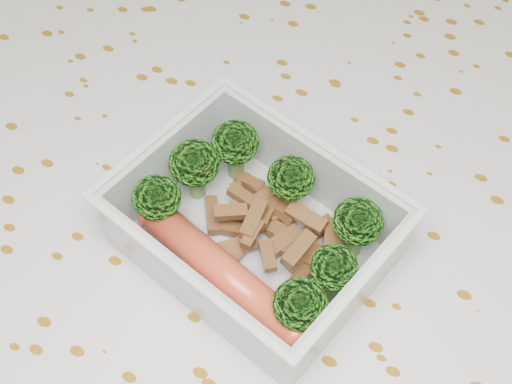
% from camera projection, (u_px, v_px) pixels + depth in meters
% --- Properties ---
extents(dining_table, '(1.40, 0.90, 0.75)m').
position_uv_depth(dining_table, '(268.00, 271.00, 0.56)').
color(dining_table, brown).
rests_on(dining_table, ground).
extents(tablecloth, '(1.46, 0.96, 0.19)m').
position_uv_depth(tablecloth, '(269.00, 239.00, 0.52)').
color(tablecloth, silver).
rests_on(tablecloth, dining_table).
extents(lunch_container, '(0.19, 0.16, 0.06)m').
position_uv_depth(lunch_container, '(254.00, 234.00, 0.45)').
color(lunch_container, silver).
rests_on(lunch_container, tablecloth).
extents(broccoli_florets, '(0.15, 0.12, 0.05)m').
position_uv_depth(broccoli_florets, '(262.00, 207.00, 0.45)').
color(broccoli_florets, '#608C3F').
rests_on(broccoli_florets, lunch_container).
extents(meat_pile, '(0.10, 0.07, 0.03)m').
position_uv_depth(meat_pile, '(271.00, 228.00, 0.46)').
color(meat_pile, brown).
rests_on(meat_pile, lunch_container).
extents(sausage, '(0.14, 0.06, 0.02)m').
position_uv_depth(sausage, '(222.00, 272.00, 0.44)').
color(sausage, '#C94529').
rests_on(sausage, lunch_container).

